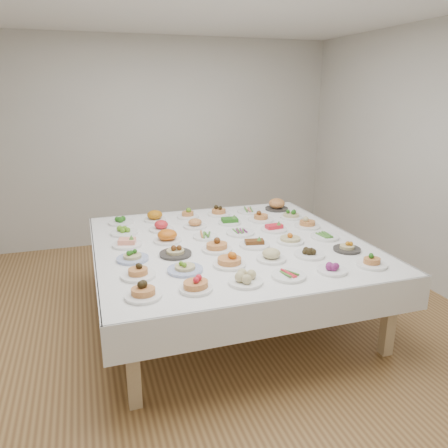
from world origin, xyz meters
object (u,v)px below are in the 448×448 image
object	(u,v)px
display_table	(229,248)
dish_18	(127,240)
dish_35	(277,203)
dish_0	(143,287)

from	to	relation	value
display_table	dish_18	bearing A→B (deg)	168.71
display_table	dish_35	size ratio (longest dim) A/B	9.20
dish_0	dish_35	size ratio (longest dim) A/B	1.04
dish_0	dish_35	world-z (taller)	same
dish_18	dish_35	xyz separation A→B (m)	(1.81, 0.73, 0.03)
dish_0	dish_35	distance (m)	2.56
dish_35	display_table	bearing A→B (deg)	-134.59
dish_18	display_table	bearing A→B (deg)	-11.29
display_table	dish_0	world-z (taller)	dish_0
dish_0	dish_18	distance (m)	1.08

